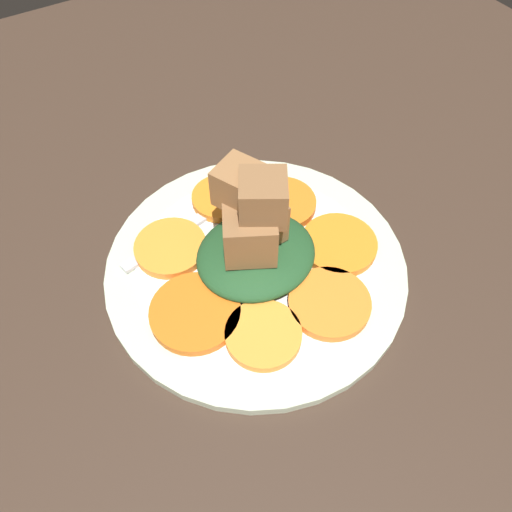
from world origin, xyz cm
name	(u,v)px	position (x,y,z in cm)	size (l,w,h in cm)	color
table_slab	(256,275)	(0.00, 0.00, 1.00)	(120.00, 120.00, 2.00)	#38281E
plate	(256,266)	(0.00, 0.00, 2.52)	(28.25, 28.25, 1.05)	beige
carrot_slice_0	(222,198)	(-1.17, -8.53, 3.53)	(6.15, 6.15, 0.86)	orange
carrot_slice_1	(171,247)	(6.12, -5.53, 3.53)	(6.86, 6.86, 0.86)	orange
carrot_slice_2	(195,312)	(7.46, 2.02, 3.53)	(7.94, 7.94, 0.86)	orange
carrot_slice_3	(263,335)	(3.62, 6.95, 3.53)	(6.51, 6.51, 0.86)	orange
carrot_slice_4	(329,303)	(-2.96, 7.40, 3.53)	(7.26, 7.26, 0.86)	orange
carrot_slice_5	(339,244)	(-7.67, 2.64, 3.53)	(7.27, 7.27, 0.86)	orange
carrot_slice_6	(282,203)	(-6.04, -4.64, 3.53)	(6.93, 6.93, 0.86)	orange
center_pile	(254,235)	(-0.06, -0.36, 6.70)	(11.23, 10.11, 10.29)	#1E4723
fork	(205,215)	(1.34, -7.57, 3.30)	(18.57, 5.27, 0.40)	#B2B2B7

